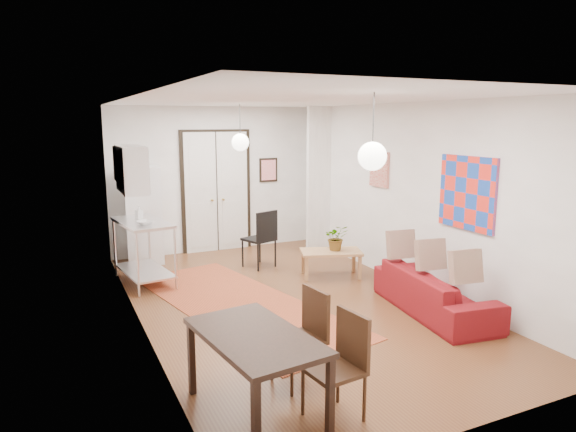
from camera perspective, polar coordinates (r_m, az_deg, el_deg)
name	(u,v)px	position (r m, az deg, el deg)	size (l,w,h in m)	color
floor	(290,302)	(7.60, 0.18, -9.57)	(7.00, 7.00, 0.00)	brown
ceiling	(290,99)	(7.15, 0.20, 12.83)	(4.20, 7.00, 0.02)	white
wall_back	(216,180)	(10.48, -8.05, 4.03)	(4.20, 0.02, 2.90)	white
wall_front	(476,267)	(4.41, 20.15, -5.39)	(4.20, 0.02, 2.90)	white
wall_left	(137,216)	(6.63, -16.45, -0.01)	(0.02, 7.00, 2.90)	white
wall_right	(409,196)	(8.34, 13.35, 2.22)	(0.02, 7.00, 2.90)	white
double_doors	(217,192)	(10.47, -7.94, 2.65)	(1.44, 0.06, 2.50)	white
stub_partition	(319,180)	(10.32, 3.42, 4.02)	(0.50, 0.10, 2.90)	white
wall_cabinet	(131,169)	(8.07, -17.01, 5.00)	(0.35, 1.00, 0.70)	silver
painting_popart	(467,193)	(7.37, 19.29, 2.43)	(0.05, 1.00, 1.00)	red
painting_abstract	(379,169)	(8.92, 10.12, 5.13)	(0.05, 0.50, 0.60)	beige
poster_back	(268,170)	(10.83, -2.18, 5.13)	(0.40, 0.03, 0.50)	red
print_left	(116,164)	(8.54, -18.52, 5.53)	(0.03, 0.44, 0.54)	#8C5E3A
pendant_back	(240,142)	(9.00, -5.32, 8.17)	(0.30, 0.30, 0.80)	white
pendant_front	(372,156)	(5.42, 9.35, 6.58)	(0.30, 0.30, 0.80)	white
kilim_rug	(240,304)	(7.55, -5.39, -9.73)	(1.59, 4.24, 0.01)	#AB4A2A
sofa	(434,291)	(7.41, 15.95, -8.07)	(0.81, 2.07, 0.60)	maroon
coffee_table	(331,254)	(8.75, 4.79, -4.24)	(1.14, 0.87, 0.45)	tan
potted_plant	(336,238)	(8.73, 5.39, -2.40)	(0.39, 0.34, 0.44)	#337136
kitchen_counter	(143,242)	(8.63, -15.78, -2.78)	(0.85, 1.42, 1.03)	silver
bowl	(145,223)	(8.27, -15.60, -0.71)	(0.24, 0.24, 0.06)	white
soap_bottle	(139,212)	(8.79, -16.24, 0.42)	(0.10, 0.10, 0.21)	teal
fridge	(144,215)	(9.88, -15.69, 0.13)	(0.63, 0.63, 1.80)	white
dining_table	(255,343)	(4.66, -3.68, -13.91)	(0.96, 1.48, 0.77)	black
dining_chair_near	(294,328)	(5.31, 0.70, -12.31)	(0.51, 0.67, 0.95)	#392212
dining_chair_far	(328,356)	(4.74, 4.52, -15.23)	(0.51, 0.67, 0.95)	#392212
black_side_chair	(257,232)	(9.34, -3.50, -1.84)	(0.61, 0.63, 1.05)	black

